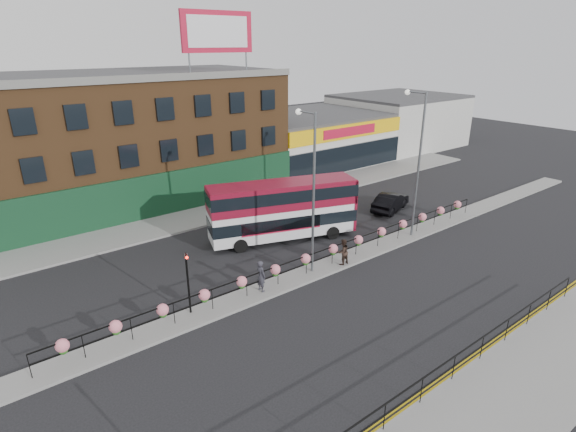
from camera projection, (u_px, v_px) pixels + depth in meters
ground at (319, 271)px, 26.20m from camera, size 120.00×120.00×0.00m
south_pavement at (525, 386)px, 17.31m from camera, size 60.00×4.00×0.15m
north_pavement at (218, 212)px, 35.04m from camera, size 60.00×4.00×0.15m
median at (319, 269)px, 26.17m from camera, size 60.00×1.60×0.15m
yellow_line_inner at (470, 356)px, 19.03m from camera, size 60.00×0.10×0.01m
yellow_line_outer at (474, 358)px, 18.90m from camera, size 60.00×0.10×0.01m
brick_building at (123, 138)px, 36.81m from camera, size 25.00×12.21×10.30m
supermarket at (310, 138)px, 49.05m from camera, size 15.00×12.25×5.30m
warehouse_east at (397, 120)px, 57.34m from camera, size 14.50×12.00×6.30m
billboard at (218, 32)px, 33.93m from camera, size 6.00×0.29×4.40m
median_railing at (320, 254)px, 25.82m from camera, size 30.04×0.56×1.23m
south_railing at (455, 362)px, 17.26m from camera, size 20.04×0.05×1.12m
double_decker_bus at (283, 205)px, 29.58m from camera, size 10.08×5.30×3.98m
car at (390, 202)px, 35.37m from camera, size 4.10×5.23×1.42m
pedestrian_a at (261, 276)px, 23.50m from camera, size 0.68×0.48×1.74m
pedestrian_b at (343, 252)px, 26.37m from camera, size 0.80×0.63×1.59m
lamp_column_west at (311, 181)px, 24.10m from camera, size 0.32×1.59×9.04m
lamp_column_east at (417, 153)px, 28.86m from camera, size 0.34×1.67×9.52m
traffic_light_median at (187, 270)px, 21.05m from camera, size 0.15×0.28×3.65m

